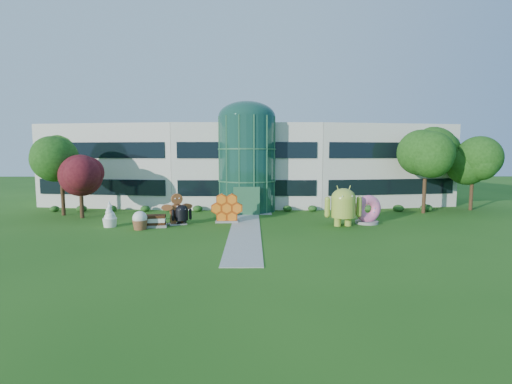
{
  "coord_description": "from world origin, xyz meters",
  "views": [
    {
      "loc": [
        0.61,
        -27.15,
        6.08
      ],
      "look_at": [
        0.9,
        6.0,
        2.6
      ],
      "focal_mm": 26.0,
      "sensor_mm": 36.0,
      "label": 1
    }
  ],
  "objects_px": {
    "android_black": "(182,213)",
    "donut": "(367,209)",
    "gingerbread": "(177,209)",
    "android_green": "(343,204)"
  },
  "relations": [
    {
      "from": "android_green",
      "to": "donut",
      "type": "xyz_separation_m",
      "value": [
        2.34,
        1.05,
        -0.61
      ]
    },
    {
      "from": "donut",
      "to": "gingerbread",
      "type": "distance_m",
      "value": 16.37
    },
    {
      "from": "donut",
      "to": "gingerbread",
      "type": "relative_size",
      "value": 0.86
    },
    {
      "from": "donut",
      "to": "android_green",
      "type": "bearing_deg",
      "value": -169.09
    },
    {
      "from": "donut",
      "to": "gingerbread",
      "type": "bearing_deg",
      "value": 167.72
    },
    {
      "from": "android_green",
      "to": "donut",
      "type": "bearing_deg",
      "value": 18.8
    },
    {
      "from": "gingerbread",
      "to": "donut",
      "type": "bearing_deg",
      "value": -23.21
    },
    {
      "from": "android_black",
      "to": "donut",
      "type": "distance_m",
      "value": 15.95
    },
    {
      "from": "android_black",
      "to": "gingerbread",
      "type": "bearing_deg",
      "value": 142.25
    },
    {
      "from": "android_black",
      "to": "donut",
      "type": "height_order",
      "value": "donut"
    }
  ]
}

